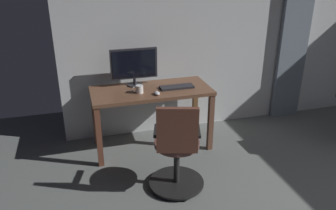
{
  "coord_description": "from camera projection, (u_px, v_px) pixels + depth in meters",
  "views": [
    {
      "loc": [
        2.55,
        1.04,
        2.13
      ],
      "look_at": [
        1.69,
        -1.95,
        0.79
      ],
      "focal_mm": 36.28,
      "sensor_mm": 36.0,
      "label": 1
    }
  ],
  "objects": [
    {
      "name": "back_room_partition",
      "position": [
        268.0,
        24.0,
        4.54
      ],
      "size": [
        5.5,
        0.1,
        2.66
      ],
      "primitive_type": "cube",
      "color": "silver",
      "rests_on": "ground"
    },
    {
      "name": "mug_coffee",
      "position": [
        139.0,
        89.0,
        3.8
      ],
      "size": [
        0.13,
        0.08,
        0.09
      ],
      "color": "white",
      "rests_on": "desk"
    },
    {
      "name": "computer_keyboard",
      "position": [
        177.0,
        87.0,
        3.96
      ],
      "size": [
        0.39,
        0.14,
        0.02
      ],
      "primitive_type": "cube",
      "color": "#232328",
      "rests_on": "desk"
    },
    {
      "name": "curtain_right_panel",
      "position": [
        295.0,
        36.0,
        4.59
      ],
      "size": [
        0.42,
        0.06,
        2.35
      ],
      "primitive_type": "cube",
      "color": "slate",
      "rests_on": "ground"
    },
    {
      "name": "computer_mouse",
      "position": [
        157.0,
        93.0,
        3.76
      ],
      "size": [
        0.06,
        0.1,
        0.04
      ],
      "primitive_type": "ellipsoid",
      "color": "silver",
      "rests_on": "desk"
    },
    {
      "name": "computer_monitor",
      "position": [
        134.0,
        65.0,
        3.96
      ],
      "size": [
        0.55,
        0.18,
        0.44
      ],
      "color": "#232328",
      "rests_on": "desk"
    },
    {
      "name": "office_chair",
      "position": [
        177.0,
        151.0,
        3.25
      ],
      "size": [
        0.56,
        0.56,
        0.96
      ],
      "rotation": [
        0.0,
        0.0,
        2.85
      ],
      "color": "black",
      "rests_on": "ground"
    },
    {
      "name": "desk",
      "position": [
        151.0,
        98.0,
        3.97
      ],
      "size": [
        1.38,
        0.61,
        0.75
      ],
      "color": "brown",
      "rests_on": "ground"
    }
  ]
}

